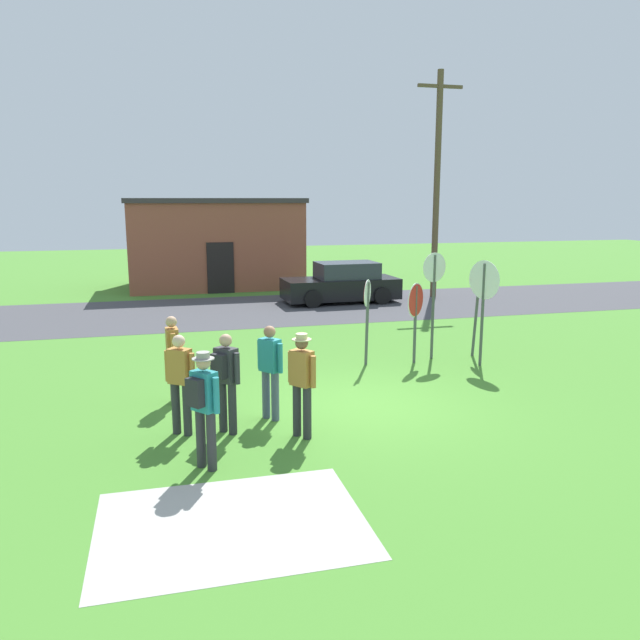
{
  "coord_description": "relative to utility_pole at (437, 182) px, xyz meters",
  "views": [
    {
      "loc": [
        -3.58,
        -10.7,
        3.85
      ],
      "look_at": [
        -0.3,
        1.93,
        1.3
      ],
      "focal_mm": 34.92,
      "sensor_mm": 36.0,
      "label": 1
    }
  ],
  "objects": [
    {
      "name": "person_near_signs",
      "position": [
        -10.04,
        -14.08,
        -3.48
      ],
      "size": [
        0.47,
        0.48,
        1.74
      ],
      "color": "#2D2D33",
      "rests_on": "ground"
    },
    {
      "name": "person_on_left",
      "position": [
        -10.39,
        -10.91,
        -3.53
      ],
      "size": [
        0.24,
        0.57,
        1.69
      ],
      "color": "#7A6B56",
      "rests_on": "ground"
    },
    {
      "name": "ground_plane",
      "position": [
        -6.98,
        -11.96,
        -4.48
      ],
      "size": [
        80.0,
        80.0,
        0.0
      ],
      "primitive_type": "plane",
      "color": "#47842D"
    },
    {
      "name": "person_with_sunhat",
      "position": [
        -10.31,
        -12.61,
        -3.53
      ],
      "size": [
        0.47,
        0.39,
        1.69
      ],
      "color": "#2D2D33",
      "rests_on": "ground"
    },
    {
      "name": "stop_sign_leaning_left",
      "position": [
        -4.77,
        -9.32,
        -3.18
      ],
      "size": [
        0.62,
        0.56,
        1.92
      ],
      "color": "#474C4C",
      "rests_on": "ground"
    },
    {
      "name": "stop_sign_leaning_right",
      "position": [
        -5.93,
        -9.2,
        -3.13
      ],
      "size": [
        0.36,
        0.55,
        2.03
      ],
      "color": "#474C4C",
      "rests_on": "ground"
    },
    {
      "name": "street_asphalt",
      "position": [
        -6.98,
        -1.23,
        -4.48
      ],
      "size": [
        60.0,
        6.4,
        0.01
      ],
      "primitive_type": "cube",
      "color": "#424247",
      "rests_on": "ground"
    },
    {
      "name": "stop_sign_tallest",
      "position": [
        -4.19,
        -9.02,
        -2.73
      ],
      "size": [
        0.68,
        0.23,
        2.59
      ],
      "color": "#474C4C",
      "rests_on": "ground"
    },
    {
      "name": "person_in_teal",
      "position": [
        -8.41,
        -13.23,
        -3.5
      ],
      "size": [
        0.39,
        0.48,
        1.74
      ],
      "color": "#2D2D33",
      "rests_on": "ground"
    },
    {
      "name": "stop_sign_nearest",
      "position": [
        -3.36,
        -9.91,
        -2.77
      ],
      "size": [
        0.31,
        0.85,
        2.47
      ],
      "color": "#474C4C",
      "rests_on": "ground"
    },
    {
      "name": "person_holding_notes",
      "position": [
        -9.58,
        -12.75,
        -3.5
      ],
      "size": [
        0.47,
        0.48,
        1.69
      ],
      "color": "#2D2D33",
      "rests_on": "ground"
    },
    {
      "name": "utility_pole",
      "position": [
        0.0,
        0.0,
        0.0
      ],
      "size": [
        1.8,
        0.24,
        8.6
      ],
      "color": "brown",
      "rests_on": "ground"
    },
    {
      "name": "person_in_blue",
      "position": [
        -8.76,
        -12.26,
        -3.53
      ],
      "size": [
        0.39,
        0.47,
        1.69
      ],
      "color": "#4C5670",
      "rests_on": "ground"
    },
    {
      "name": "concrete_path",
      "position": [
        -9.86,
        -15.74,
        -4.48
      ],
      "size": [
        3.2,
        2.4,
        0.01
      ],
      "primitive_type": "cube",
      "color": "#ADAAA3",
      "rests_on": "ground"
    },
    {
      "name": "building_background",
      "position": [
        -8.11,
        5.29,
        -2.54
      ],
      "size": [
        7.48,
        4.63,
        3.88
      ],
      "color": "brown",
      "rests_on": "ground"
    },
    {
      "name": "parked_car_on_street",
      "position": [
        -3.91,
        -0.35,
        -3.8
      ],
      "size": [
        4.35,
        2.12,
        1.51
      ],
      "color": "black",
      "rests_on": "ground"
    },
    {
      "name": "stop_sign_rear_right",
      "position": [
        -3.04,
        -9.05,
        -2.9
      ],
      "size": [
        0.19,
        0.72,
        2.33
      ],
      "color": "#474C4C",
      "rests_on": "ground"
    }
  ]
}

